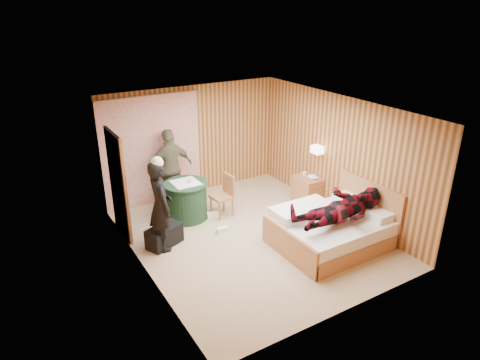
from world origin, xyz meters
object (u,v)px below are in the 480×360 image
man_at_table (171,168)px  man_on_bed (343,201)px  chair_near (225,192)px  wall_lamp (317,150)px  duffel_bag (164,236)px  woman_standing (160,206)px  chair_far (172,182)px  nightstand (307,190)px  round_table (186,200)px  bed (330,229)px

man_at_table → man_on_bed: (1.87, -3.29, 0.09)m
chair_near → wall_lamp: bearing=66.8°
duffel_bag → woman_standing: 0.66m
chair_near → man_at_table: (-0.75, 1.03, 0.34)m
chair_far → duffel_bag: (-0.80, -1.49, -0.35)m
woman_standing → man_at_table: 1.82m
nightstand → man_at_table: bearing=150.6°
duffel_bag → woman_standing: (-0.05, -0.07, 0.66)m
round_table → chair_near: (0.75, -0.28, 0.12)m
wall_lamp → chair_far: bearing=148.7°
round_table → chair_far: size_ratio=0.97×
duffel_bag → man_on_bed: bearing=-55.3°
nightstand → man_at_table: 3.04m
woman_standing → man_at_table: bearing=-25.0°
wall_lamp → woman_standing: 3.53m
wall_lamp → chair_near: 2.14m
man_on_bed → nightstand: bearing=68.2°
nightstand → man_at_table: (-2.60, 1.47, 0.55)m
chair_far → duffel_bag: size_ratio=1.40×
woman_standing → chair_near: bearing=-67.3°
chair_near → man_on_bed: 2.56m
wall_lamp → round_table: 2.93m
chair_near → chair_far: bearing=-147.6°
round_table → man_on_bed: bearing=-53.6°
man_on_bed → chair_far: bearing=120.0°
man_at_table → chair_near: bearing=121.2°
woman_standing → man_on_bed: bearing=-118.5°
duffel_bag → wall_lamp: bearing=-24.1°
man_on_bed → duffel_bag: bearing=146.7°
chair_far → round_table: bearing=-92.9°
round_table → duffel_bag: (-0.81, -0.78, -0.21)m
round_table → chair_far: 0.72m
bed → man_at_table: size_ratio=1.15×
bed → nightstand: 1.77m
chair_near → duffel_bag: 1.67m
nightstand → man_on_bed: bearing=-111.8°
wall_lamp → chair_far: wall_lamp is taller
duffel_bag → man_on_bed: size_ratio=0.37×
bed → man_on_bed: 0.69m
chair_far → woman_standing: (-0.86, -1.55, 0.31)m
chair_far → man_on_bed: bearing=-63.3°
bed → man_on_bed: (0.02, -0.23, 0.65)m
wall_lamp → chair_near: wall_lamp is taller
nightstand → woman_standing: woman_standing is taller
chair_far → man_on_bed: (1.88, -3.25, 0.42)m
chair_far → man_at_table: man_at_table is taller
bed → round_table: 2.96m
duffel_bag → man_at_table: 1.86m
chair_near → duffel_bag: bearing=-77.2°
man_at_table → round_table: bearing=85.2°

